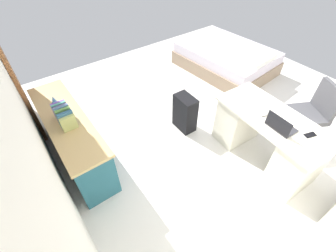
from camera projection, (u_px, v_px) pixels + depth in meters
name	position (u px, v px, depth m)	size (l,w,h in m)	color
ground_plane	(209.00, 118.00, 3.97)	(5.90, 5.90, 0.00)	silver
wall_back	(16.00, 112.00, 1.96)	(4.21, 0.10, 2.77)	white
door_wooden	(10.00, 70.00, 3.15)	(0.88, 0.05, 2.04)	brown
desk	(266.00, 138.00, 3.10)	(1.48, 0.75, 0.76)	silver
office_chair	(309.00, 117.00, 3.37)	(0.62, 0.62, 0.94)	black
credenza	(73.00, 138.00, 3.14)	(1.80, 0.48, 0.73)	#235B6B
bed	(226.00, 59.00, 4.96)	(2.01, 1.55, 0.58)	gray
suitcase_black	(185.00, 113.00, 3.61)	(0.36, 0.22, 0.60)	black
laptop	(280.00, 126.00, 2.68)	(0.32, 0.24, 0.21)	#333338
computer_mouse	(264.00, 114.00, 2.88)	(0.06, 0.10, 0.03)	white
cell_phone_near_laptop	(310.00, 135.00, 2.64)	(0.07, 0.14, 0.01)	black
book_row	(64.00, 115.00, 2.75)	(0.36, 0.17, 0.24)	tan
figurine_small	(54.00, 100.00, 3.05)	(0.08, 0.08, 0.11)	#4C7FBF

